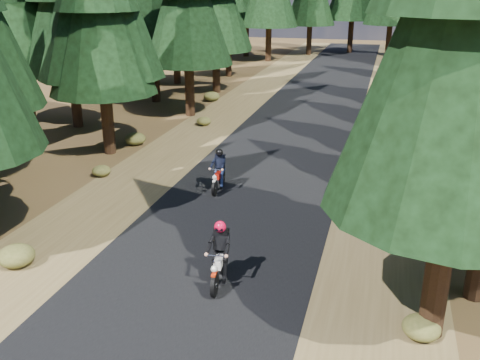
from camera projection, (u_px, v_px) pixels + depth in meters
name	position (u px, v px, depth m)	size (l,w,h in m)	color
ground	(227.00, 230.00, 16.25)	(120.00, 120.00, 0.00)	#463119
road	(264.00, 176.00, 20.77)	(6.00, 100.00, 0.01)	black
shoulder_l	(155.00, 166.00, 21.92)	(3.20, 100.00, 0.01)	brown
shoulder_r	(386.00, 188.00, 19.62)	(3.20, 100.00, 0.01)	brown
log_near	(471.00, 170.00, 21.00)	(0.32, 0.32, 4.94)	#4C4233
understory_shrubs	(290.00, 153.00, 22.74)	(15.03, 31.71, 0.61)	#474C1E
rider_lead	(219.00, 264.00, 13.20)	(0.73, 1.87, 1.62)	silver
rider_follow	(219.00, 177.00, 19.21)	(0.60, 1.73, 1.52)	#9C130A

